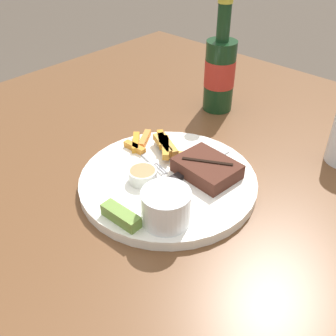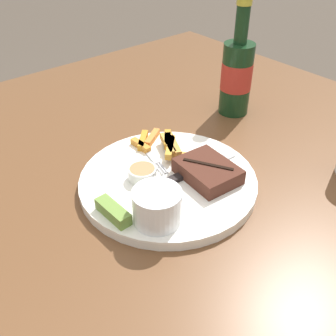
# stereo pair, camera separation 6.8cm
# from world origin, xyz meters

# --- Properties ---
(dining_table) EXTENTS (1.27, 1.28, 0.74)m
(dining_table) POSITION_xyz_m (0.00, 0.00, 0.67)
(dining_table) COLOR brown
(dining_table) RESTS_ON ground_plane
(dinner_plate) EXTENTS (0.31, 0.31, 0.02)m
(dinner_plate) POSITION_xyz_m (0.00, 0.00, 0.75)
(dinner_plate) COLOR white
(dinner_plate) RESTS_ON dining_table
(steak_portion) EXTENTS (0.11, 0.09, 0.03)m
(steak_portion) POSITION_xyz_m (0.04, 0.05, 0.77)
(steak_portion) COLOR #472319
(steak_portion) RESTS_ON dinner_plate
(fries_pile) EXTENTS (0.15, 0.08, 0.02)m
(fries_pile) POSITION_xyz_m (-0.07, 0.05, 0.77)
(fries_pile) COLOR #C48325
(fries_pile) RESTS_ON dinner_plate
(coleslaw_cup) EXTENTS (0.08, 0.08, 0.05)m
(coleslaw_cup) POSITION_xyz_m (0.07, -0.08, 0.78)
(coleslaw_cup) COLOR white
(coleslaw_cup) RESTS_ON dinner_plate
(dipping_sauce_cup) EXTENTS (0.05, 0.05, 0.02)m
(dipping_sauce_cup) POSITION_xyz_m (-0.03, -0.04, 0.77)
(dipping_sauce_cup) COLOR silver
(dipping_sauce_cup) RESTS_ON dinner_plate
(pickle_spear) EXTENTS (0.07, 0.02, 0.02)m
(pickle_spear) POSITION_xyz_m (0.02, -0.13, 0.76)
(pickle_spear) COLOR olive
(pickle_spear) RESTS_ON dinner_plate
(fork_utensil) EXTENTS (0.13, 0.04, 0.00)m
(fork_utensil) POSITION_xyz_m (-0.08, 0.02, 0.76)
(fork_utensil) COLOR #B7B7BC
(fork_utensil) RESTS_ON dinner_plate
(knife_utensil) EXTENTS (0.03, 0.17, 0.01)m
(knife_utensil) POSITION_xyz_m (0.02, 0.04, 0.76)
(knife_utensil) COLOR #B7B7BC
(knife_utensil) RESTS_ON dinner_plate
(beer_bottle) EXTENTS (0.07, 0.07, 0.26)m
(beer_bottle) POSITION_xyz_m (-0.12, 0.30, 0.83)
(beer_bottle) COLOR #143319
(beer_bottle) RESTS_ON dining_table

